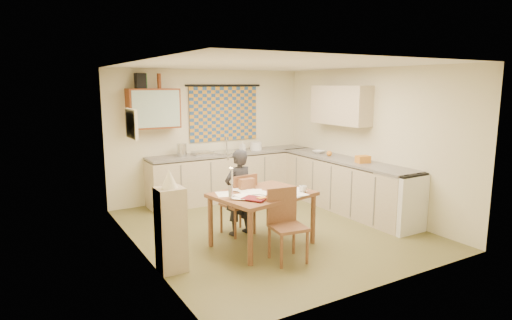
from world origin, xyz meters
TOP-DOWN VIEW (x-y plane):
  - floor at (0.00, 0.00)m, footprint 4.00×4.50m
  - ceiling at (0.00, 0.00)m, footprint 4.00×4.50m
  - wall_back at (0.00, 2.26)m, footprint 4.00×0.02m
  - wall_front at (0.00, -2.26)m, footprint 4.00×0.02m
  - wall_left at (-2.01, 0.00)m, footprint 0.02×4.50m
  - wall_right at (2.01, 0.00)m, footprint 0.02×4.50m
  - window_blind at (0.30, 2.22)m, footprint 1.45×0.03m
  - curtain_rod at (0.30, 2.20)m, footprint 1.60×0.04m
  - wall_cabinet at (-1.15, 2.08)m, footprint 0.90×0.34m
  - wall_cabinet_glass at (-1.15, 1.91)m, footprint 0.84×0.02m
  - upper_cabinet_right at (1.83, 0.55)m, footprint 0.34×1.30m
  - framed_print at (-1.97, 0.40)m, footprint 0.04×0.50m
  - print_canvas at (-1.95, 0.40)m, footprint 0.01×0.42m
  - counter_back at (0.32, 1.95)m, footprint 3.30×0.62m
  - counter_right at (1.70, 0.25)m, footprint 0.62×2.95m
  - stove at (1.70, -1.02)m, footprint 0.59×0.59m
  - sink at (0.24, 1.95)m, footprint 0.69×0.64m
  - tap at (0.31, 2.13)m, footprint 0.03×0.03m
  - dish_rack at (-0.30, 1.95)m, footprint 0.37×0.33m
  - kettle at (-0.70, 1.95)m, footprint 0.20×0.20m
  - mixing_bowl at (0.87, 1.95)m, footprint 0.28×0.28m
  - soap_bottle at (0.60, 2.00)m, footprint 0.14×0.14m
  - bowl at (1.70, 0.99)m, footprint 0.33×0.33m
  - orange_bag at (1.70, -0.20)m, footprint 0.25×0.20m
  - fruit_orange at (1.65, 0.61)m, footprint 0.10×0.10m
  - speaker at (-1.36, 2.08)m, footprint 0.16×0.20m
  - bottle_green at (-1.28, 2.08)m, footprint 0.07×0.07m
  - bottle_brown at (-1.03, 2.08)m, footprint 0.08×0.08m
  - dining_table at (-0.46, -0.51)m, footprint 1.43×1.19m
  - chair_far at (-0.53, 0.07)m, footprint 0.48×0.48m
  - chair_near at (-0.47, -1.13)m, footprint 0.47×0.47m
  - person at (-0.54, 0.04)m, footprint 0.55×0.44m
  - shelf_stand at (-1.84, -0.68)m, footprint 0.32×0.30m
  - lampshade at (-1.84, -0.68)m, footprint 0.20×0.20m
  - letter_rack at (-0.57, -0.25)m, footprint 0.22×0.10m
  - mug at (0.03, -0.76)m, footprint 0.17×0.17m
  - magazine at (-0.84, -0.84)m, footprint 0.49×0.50m
  - book at (-0.84, -0.71)m, footprint 0.25×0.29m
  - orange_box at (-0.67, -0.84)m, footprint 0.13×0.10m
  - eyeglasses at (-0.27, -0.80)m, footprint 0.13×0.06m
  - candle_holder at (-0.99, -0.58)m, footprint 0.07×0.07m
  - candle at (-0.95, -0.54)m, footprint 0.03×0.03m
  - candle_flame at (-0.99, -0.58)m, footprint 0.02×0.02m
  - papers at (-0.48, -0.61)m, footprint 1.22×0.93m

SIDE VIEW (x-z plane):
  - floor at x=0.00m, z-range -0.02..0.00m
  - chair_near at x=-0.47m, z-range -0.17..0.74m
  - chair_far at x=-0.53m, z-range -0.18..0.75m
  - dining_table at x=-0.46m, z-range 0.00..0.75m
  - counter_right at x=1.70m, z-range -0.01..0.91m
  - counter_back at x=0.32m, z-range -0.01..0.91m
  - stove at x=1.70m, z-range 0.00..0.91m
  - shelf_stand at x=-1.84m, z-range 0.00..1.03m
  - person at x=-0.54m, z-range 0.00..1.29m
  - eyeglasses at x=-0.27m, z-range 0.75..0.77m
  - book at x=-0.84m, z-range 0.75..0.77m
  - papers at x=-0.48m, z-range 0.75..0.77m
  - magazine at x=-0.84m, z-range 0.75..0.78m
  - orange_box at x=-0.67m, z-range 0.75..0.79m
  - mug at x=0.03m, z-range 0.75..0.84m
  - letter_rack at x=-0.57m, z-range 0.75..0.91m
  - candle_holder at x=-0.99m, z-range 0.75..0.93m
  - sink at x=0.24m, z-range 0.83..0.93m
  - bowl at x=1.70m, z-range 0.92..0.97m
  - dish_rack at x=-0.30m, z-range 0.92..0.98m
  - fruit_orange at x=1.65m, z-range 0.92..1.02m
  - orange_bag at x=1.70m, z-range 0.92..1.04m
  - mixing_bowl at x=0.87m, z-range 0.92..1.08m
  - soap_bottle at x=0.60m, z-range 0.92..1.11m
  - kettle at x=-0.70m, z-range 0.92..1.16m
  - candle at x=-0.95m, z-range 0.93..1.15m
  - tap at x=0.31m, z-range 0.92..1.20m
  - lampshade at x=-1.84m, z-range 1.03..1.25m
  - candle_flame at x=-0.99m, z-range 1.15..1.17m
  - wall_back at x=0.00m, z-range 0.00..2.50m
  - wall_front at x=0.00m, z-range 0.00..2.50m
  - wall_left at x=-2.01m, z-range 0.00..2.50m
  - wall_right at x=2.01m, z-range 0.00..2.50m
  - window_blind at x=0.30m, z-range 1.12..2.17m
  - framed_print at x=-1.97m, z-range 1.50..1.90m
  - print_canvas at x=-1.95m, z-range 1.54..1.86m
  - wall_cabinet at x=-1.15m, z-range 1.45..2.15m
  - wall_cabinet_glass at x=-1.15m, z-range 1.48..2.12m
  - upper_cabinet_right at x=1.83m, z-range 1.50..2.20m
  - curtain_rod at x=0.30m, z-range 2.18..2.22m
  - speaker at x=-1.36m, z-range 2.15..2.41m
  - bottle_green at x=-1.28m, z-range 2.15..2.41m
  - bottle_brown at x=-1.03m, z-range 2.15..2.41m
  - ceiling at x=0.00m, z-range 2.50..2.52m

